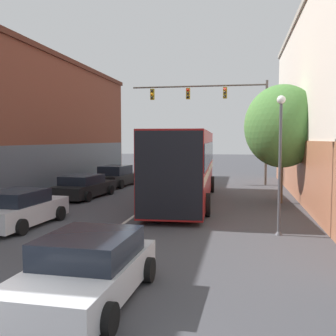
% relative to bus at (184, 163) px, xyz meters
% --- Properties ---
extents(lane_center_line, '(0.14, 39.57, 0.01)m').
position_rel_bus_xyz_m(lane_center_line, '(-1.56, -1.19, -2.04)').
color(lane_center_line, silver).
rests_on(lane_center_line, ground_plane).
extents(bus, '(3.34, 12.39, 3.66)m').
position_rel_bus_xyz_m(bus, '(0.00, 0.00, 0.00)').
color(bus, maroon).
rests_on(bus, ground_plane).
extents(hatchback_foreground, '(2.28, 4.14, 1.31)m').
position_rel_bus_xyz_m(hatchback_foreground, '(-0.16, -12.82, -1.43)').
color(hatchback_foreground, silver).
rests_on(hatchback_foreground, ground_plane).
extents(parked_car_left_near, '(2.45, 4.75, 1.28)m').
position_rel_bus_xyz_m(parked_car_left_near, '(-5.77, 0.42, -1.44)').
color(parked_car_left_near, black).
rests_on(parked_car_left_near, ground_plane).
extents(parked_car_left_mid, '(2.08, 4.51, 1.36)m').
position_rel_bus_xyz_m(parked_car_left_mid, '(-5.40, 15.42, -1.39)').
color(parked_car_left_mid, '#285633').
rests_on(parked_car_left_mid, ground_plane).
extents(parked_car_left_far, '(2.26, 4.29, 1.37)m').
position_rel_bus_xyz_m(parked_car_left_far, '(-5.28, -6.87, -1.40)').
color(parked_car_left_far, silver).
rests_on(parked_car_left_far, ground_plane).
extents(parked_car_left_distant, '(2.41, 4.62, 1.45)m').
position_rel_bus_xyz_m(parked_car_left_distant, '(-5.65, 5.93, -1.37)').
color(parked_car_left_distant, black).
rests_on(parked_car_left_distant, ground_plane).
extents(traffic_signal_gantry, '(9.84, 0.36, 7.42)m').
position_rel_bus_xyz_m(traffic_signal_gantry, '(1.45, 8.58, 3.51)').
color(traffic_signal_gantry, '#514C47').
rests_on(traffic_signal_gantry, ground_plane).
extents(street_lamp, '(0.29, 0.29, 4.73)m').
position_rel_bus_xyz_m(street_lamp, '(4.20, -6.51, 0.52)').
color(street_lamp, '#47474C').
rests_on(street_lamp, ground_plane).
extents(street_tree_near, '(3.82, 3.43, 6.03)m').
position_rel_bus_xyz_m(street_tree_near, '(4.93, 0.47, 1.88)').
color(street_tree_near, brown).
rests_on(street_tree_near, ground_plane).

